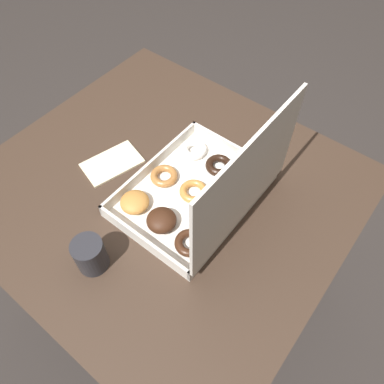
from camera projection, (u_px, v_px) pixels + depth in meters
ground_plane at (174, 290)px, 1.67m from camera, size 8.00×8.00×0.00m
dining_table at (166, 209)px, 1.14m from camera, size 0.91×0.99×0.77m
donut_box at (202, 192)px, 0.96m from camera, size 0.40×0.31×0.33m
coffee_mug at (90, 254)px, 0.87m from camera, size 0.07×0.07×0.09m
paper_napkin at (112, 163)px, 1.09m from camera, size 0.19×0.14×0.01m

